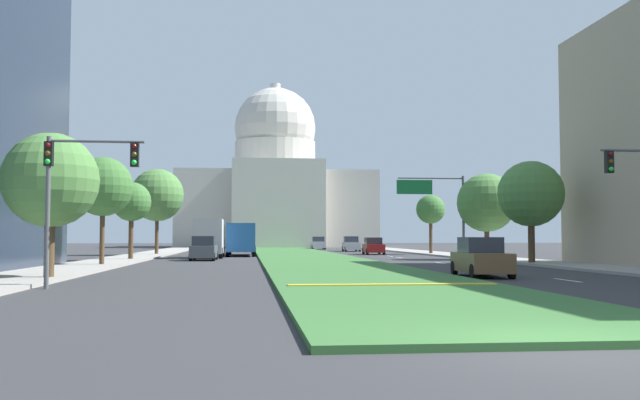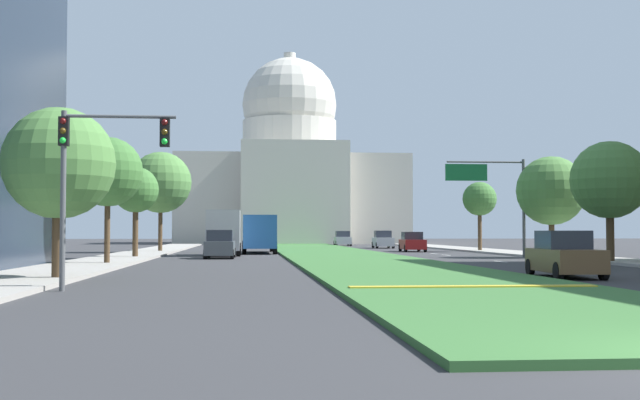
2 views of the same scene
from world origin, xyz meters
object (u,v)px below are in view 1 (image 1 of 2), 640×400
object	(u,v)px
street_tree_right_far	(486,203)
street_tree_right_distant	(431,210)
street_tree_right_mid	(531,194)
sedan_lead_stopped	(481,258)
sedan_midblock	(204,249)
sedan_far_horizon	(351,244)
capitol_building	(275,190)
traffic_light_near_left	(74,177)
street_tree_left_near	(51,181)
city_bus	(241,237)
sedan_distant	(373,246)
sedan_very_far	(318,243)
overhead_guide_sign	(439,200)
street_tree_left_mid	(103,187)
street_tree_left_distant	(157,195)
street_tree_left_far	(131,202)
box_truck_delivery	(209,238)

from	to	relation	value
street_tree_right_far	street_tree_right_distant	distance (m)	15.56
street_tree_right_mid	sedan_lead_stopped	xyz separation A→B (m)	(-7.60, -12.54, -3.65)
street_tree_right_far	sedan_midblock	bearing A→B (deg)	178.50
street_tree_right_far	sedan_far_horizon	size ratio (longest dim) A/B	1.44
sedan_lead_stopped	sedan_midblock	distance (m)	26.55
capitol_building	sedan_lead_stopped	size ratio (longest dim) A/B	7.34
traffic_light_near_left	street_tree_left_near	distance (m)	5.05
capitol_building	street_tree_right_mid	size ratio (longest dim) A/B	4.98
city_bus	capitol_building	bearing A→B (deg)	84.48
sedan_distant	sedan_very_far	bearing A→B (deg)	95.29
overhead_guide_sign	street_tree_right_far	xyz separation A→B (m)	(3.66, -0.49, -0.25)
street_tree_left_mid	street_tree_right_distant	bearing A→B (deg)	43.68
street_tree_left_distant	sedan_far_horizon	distance (m)	26.78
sedan_lead_stopped	city_bus	world-z (taller)	city_bus
capitol_building	street_tree_right_mid	world-z (taller)	capitol_building
street_tree_right_far	street_tree_right_distant	size ratio (longest dim) A/B	1.12
sedan_far_horizon	city_bus	bearing A→B (deg)	-126.10
overhead_guide_sign	street_tree_left_far	bearing A→B (deg)	-179.92
street_tree_right_far	sedan_lead_stopped	size ratio (longest dim) A/B	1.49
street_tree_left_mid	sedan_distant	bearing A→B (deg)	51.53
street_tree_right_distant	sedan_far_horizon	xyz separation A→B (m)	(-5.62, 15.89, -3.60)
street_tree_left_near	street_tree_right_far	bearing A→B (deg)	41.29
street_tree_left_near	street_tree_right_distant	world-z (taller)	street_tree_left_near
sedan_midblock	capitol_building	bearing A→B (deg)	83.31
traffic_light_near_left	street_tree_left_mid	bearing A→B (deg)	98.24
street_tree_right_mid	sedan_far_horizon	distance (m)	41.71
street_tree_left_distant	box_truck_delivery	size ratio (longest dim) A/B	1.29
sedan_very_far	city_bus	size ratio (longest dim) A/B	0.39
street_tree_left_mid	sedan_midblock	world-z (taller)	street_tree_left_mid
street_tree_right_far	capitol_building	bearing A→B (deg)	101.02
capitol_building	street_tree_left_distant	size ratio (longest dim) A/B	3.96
street_tree_left_mid	street_tree_right_far	bearing A→B (deg)	20.20
sedan_distant	box_truck_delivery	size ratio (longest dim) A/B	0.70
traffic_light_near_left	city_bus	size ratio (longest dim) A/B	0.47
street_tree_left_mid	street_tree_right_distant	size ratio (longest dim) A/B	1.10
capitol_building	sedan_very_far	distance (m)	26.60
overhead_guide_sign	street_tree_left_distant	size ratio (longest dim) A/B	0.79
overhead_guide_sign	street_tree_left_near	xyz separation A→B (m)	(-22.70, -23.64, -0.60)
street_tree_right_mid	street_tree_left_near	bearing A→B (deg)	-152.60
traffic_light_near_left	sedan_far_horizon	bearing A→B (deg)	72.69
street_tree_left_mid	box_truck_delivery	size ratio (longest dim) A/B	1.02
street_tree_left_near	box_truck_delivery	bearing A→B (deg)	80.80
street_tree_left_near	sedan_midblock	xyz separation A→B (m)	(4.74, 23.71, -3.20)
street_tree_left_distant	sedan_distant	size ratio (longest dim) A/B	1.85
overhead_guide_sign	sedan_lead_stopped	size ratio (longest dim) A/B	1.46
street_tree_left_far	sedan_far_horizon	size ratio (longest dim) A/B	1.26
street_tree_right_mid	street_tree_left_far	distance (m)	28.32
traffic_light_near_left	sedan_very_far	xyz separation A→B (m)	(15.87, 72.81, -2.97)
street_tree_right_far	sedan_very_far	distance (m)	45.97
traffic_light_near_left	city_bus	bearing A→B (deg)	82.56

